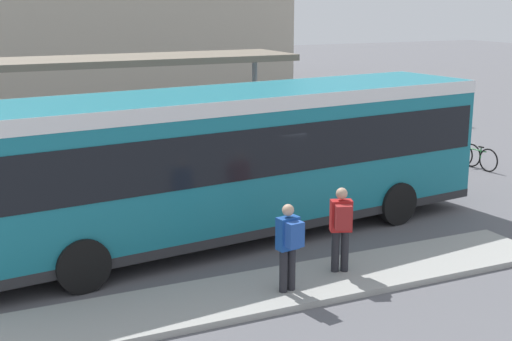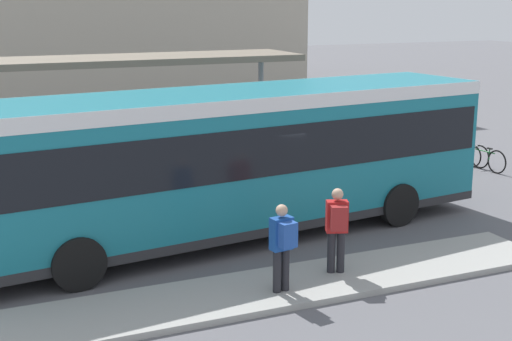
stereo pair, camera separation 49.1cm
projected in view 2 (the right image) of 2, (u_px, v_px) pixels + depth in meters
name	position (u px, v px, depth m)	size (l,w,h in m)	color
ground_plane	(231.00, 237.00, 16.12)	(120.00, 120.00, 0.00)	#5B5B60
curb_island	(223.00, 298.00, 12.69)	(13.55, 1.80, 0.12)	#9E9E99
city_bus	(231.00, 154.00, 15.67)	(12.63, 4.03, 3.31)	#197284
pedestrian_waiting	(337.00, 225.00, 13.46)	(0.48, 0.52, 1.67)	#232328
pedestrian_companion	(283.00, 243.00, 12.58)	(0.42, 0.45, 1.62)	#232328
bicycle_green	(484.00, 158.00, 22.32)	(0.48, 1.74, 0.75)	black
bicycle_white	(468.00, 153.00, 23.02)	(0.48, 1.77, 0.77)	black
bicycle_red	(444.00, 151.00, 23.61)	(0.48, 1.53, 0.66)	black
bicycle_black	(430.00, 146.00, 24.32)	(0.48, 1.56, 0.67)	black
station_shelter	(103.00, 63.00, 19.52)	(11.15, 2.56, 3.69)	#706656
potted_planter_near_shelter	(236.00, 168.00, 19.69)	(0.96, 0.96, 1.34)	slate
potted_planter_far_side	(295.00, 164.00, 19.95)	(0.85, 0.85, 1.39)	slate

